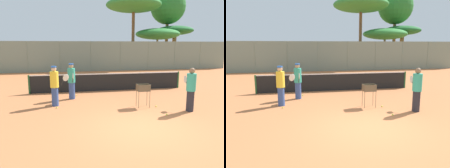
# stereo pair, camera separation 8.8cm
# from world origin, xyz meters

# --- Properties ---
(ground_plane) EXTENTS (80.00, 80.00, 0.00)m
(ground_plane) POSITION_xyz_m (0.00, 0.00, 0.00)
(ground_plane) COLOR #C67242
(tennis_net) EXTENTS (9.28, 0.10, 1.07)m
(tennis_net) POSITION_xyz_m (0.00, 6.32, 0.56)
(tennis_net) COLOR #26592D
(tennis_net) RESTS_ON ground_plane
(back_fence) EXTENTS (31.82, 0.08, 3.14)m
(back_fence) POSITION_xyz_m (-0.00, 16.50, 1.57)
(back_fence) COLOR gray
(back_fence) RESTS_ON ground_plane
(tree_0) EXTENTS (4.70, 4.70, 10.23)m
(tree_0) POSITION_xyz_m (11.16, 22.36, 7.83)
(tree_0) COLOR brown
(tree_0) RESTS_ON ground_plane
(tree_1) EXTENTS (4.80, 4.80, 5.25)m
(tree_1) POSITION_xyz_m (11.67, 21.03, 4.54)
(tree_1) COLOR brown
(tree_1) RESTS_ON ground_plane
(tree_2) EXTENTS (6.57, 6.57, 8.23)m
(tree_2) POSITION_xyz_m (5.44, 19.45, 7.36)
(tree_2) COLOR brown
(tree_2) RESTS_ON ground_plane
(tree_3) EXTENTS (5.58, 5.58, 4.81)m
(tree_3) POSITION_xyz_m (8.85, 20.07, 4.10)
(tree_3) COLOR brown
(tree_3) RESTS_ON ground_plane
(player_white_outfit) EXTENTS (0.38, 0.94, 1.83)m
(player_white_outfit) POSITION_xyz_m (2.60, 1.51, 0.94)
(player_white_outfit) COLOR #26262D
(player_white_outfit) RESTS_ON ground_plane
(player_red_cap) EXTENTS (0.89, 0.49, 1.82)m
(player_red_cap) POSITION_xyz_m (-3.00, 3.46, 0.95)
(player_red_cap) COLOR #334C8C
(player_red_cap) RESTS_ON ground_plane
(player_yellow_shirt) EXTENTS (0.38, 0.94, 1.83)m
(player_yellow_shirt) POSITION_xyz_m (-2.23, 4.63, 0.95)
(player_yellow_shirt) COLOR #334C8C
(player_yellow_shirt) RESTS_ON ground_plane
(ball_cart) EXTENTS (0.56, 0.41, 1.03)m
(ball_cart) POSITION_xyz_m (0.87, 2.51, 0.80)
(ball_cart) COLOR brown
(ball_cart) RESTS_ON ground_plane
(tennis_ball_0) EXTENTS (0.07, 0.07, 0.07)m
(tennis_ball_0) POSITION_xyz_m (-1.99, 5.27, 0.03)
(tennis_ball_0) COLOR #D1E54C
(tennis_ball_0) RESTS_ON ground_plane
(tennis_ball_1) EXTENTS (0.07, 0.07, 0.07)m
(tennis_ball_1) POSITION_xyz_m (-2.92, 3.02, 0.03)
(tennis_ball_1) COLOR #D1E54C
(tennis_ball_1) RESTS_ON ground_plane
(tennis_ball_2) EXTENTS (0.07, 0.07, 0.07)m
(tennis_ball_2) POSITION_xyz_m (1.46, 2.38, 0.03)
(tennis_ball_2) COLOR #D1E54C
(tennis_ball_2) RESTS_ON ground_plane
(tennis_ball_3) EXTENTS (0.07, 0.07, 0.07)m
(tennis_ball_3) POSITION_xyz_m (1.41, 1.16, 0.03)
(tennis_ball_3) COLOR #D1E54C
(tennis_ball_3) RESTS_ON ground_plane
(tennis_ball_4) EXTENTS (0.07, 0.07, 0.07)m
(tennis_ball_4) POSITION_xyz_m (-3.17, 4.27, 0.03)
(tennis_ball_4) COLOR #D1E54C
(tennis_ball_4) RESTS_ON ground_plane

